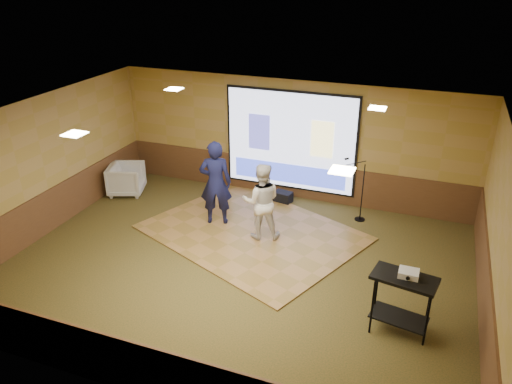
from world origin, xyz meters
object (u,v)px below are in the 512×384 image
at_px(mic_stand, 359,200).
at_px(projector_screen, 290,142).
at_px(player_left, 216,183).
at_px(banquet_chair, 127,179).
at_px(player_right, 261,201).
at_px(dance_floor, 252,232).
at_px(duffel_bag, 283,197).
at_px(av_table, 403,293).
at_px(projector, 409,273).

bearing_deg(mic_stand, projector_screen, 160.09).
height_order(player_left, banquet_chair, player_left).
bearing_deg(player_right, dance_floor, -43.46).
height_order(dance_floor, player_right, player_right).
bearing_deg(projector_screen, mic_stand, -18.37).
xyz_separation_m(player_left, duffel_bag, (1.10, 1.58, -0.88)).
bearing_deg(projector_screen, dance_floor, -95.26).
height_order(dance_floor, player_left, player_left).
bearing_deg(player_left, projector_screen, -139.17).
height_order(av_table, banquet_chair, av_table).
bearing_deg(dance_floor, player_right, -22.79).
distance_m(player_right, projector, 3.77).
bearing_deg(player_left, mic_stand, -175.44).
xyz_separation_m(projector_screen, player_left, (-1.13, -1.95, -0.46)).
bearing_deg(player_right, banquet_chair, -33.59).
xyz_separation_m(dance_floor, mic_stand, (2.08, 1.48, 0.48)).
bearing_deg(mic_stand, player_right, -140.49).
relative_size(av_table, duffel_bag, 2.40).
xyz_separation_m(mic_stand, banquet_chair, (-5.88, -0.66, -0.10)).
distance_m(player_left, mic_stand, 3.33).
distance_m(player_right, av_table, 3.75).
bearing_deg(player_right, mic_stand, -159.62).
height_order(dance_floor, mic_stand, mic_stand).
xyz_separation_m(dance_floor, player_left, (-0.93, 0.16, 1.00)).
bearing_deg(banquet_chair, player_left, -123.27).
bearing_deg(mic_stand, av_table, -71.77).
relative_size(projector_screen, banquet_chair, 3.82).
distance_m(dance_floor, duffel_bag, 1.75).
xyz_separation_m(projector, duffel_bag, (-3.27, 3.85, -0.97)).
bearing_deg(projector, duffel_bag, 130.58).
distance_m(av_table, banquet_chair, 7.79).
xyz_separation_m(dance_floor, projector, (3.44, -2.11, 1.09)).
xyz_separation_m(player_left, player_right, (1.19, -0.27, -0.13)).
relative_size(projector_screen, av_table, 3.15).
distance_m(player_right, banquet_chair, 4.18).
distance_m(dance_floor, player_left, 1.38).
bearing_deg(projector_screen, banquet_chair, -162.11).
bearing_deg(player_left, player_right, 148.23).
height_order(player_right, av_table, player_right).
relative_size(projector, duffel_bag, 0.70).
bearing_deg(duffel_bag, dance_floor, -95.34).
xyz_separation_m(projector_screen, projector, (3.24, -4.23, -0.37)).
relative_size(player_right, av_table, 1.62).
bearing_deg(duffel_bag, av_table, -50.37).
height_order(av_table, mic_stand, mic_stand).
bearing_deg(av_table, banquet_chair, 157.47).
relative_size(mic_stand, duffel_bag, 3.44).
xyz_separation_m(dance_floor, av_table, (3.39, -2.16, 0.74)).
relative_size(dance_floor, player_left, 2.25).
xyz_separation_m(projector, mic_stand, (-1.35, 3.60, -0.61)).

